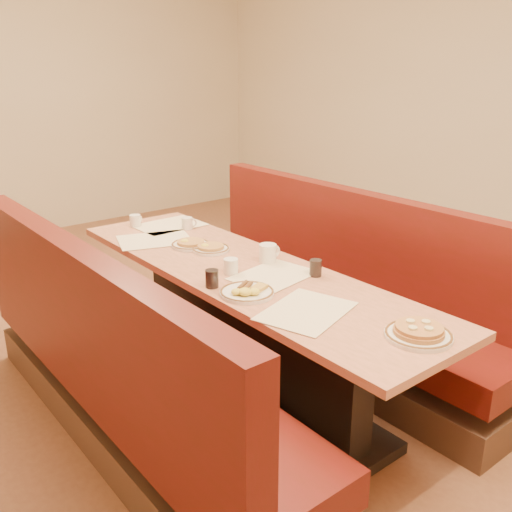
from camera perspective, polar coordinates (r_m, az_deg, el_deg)
ground at (r=3.38m, az=-1.20°, el=-13.26°), size 8.00×8.00×0.00m
room_envelope at (r=2.86m, az=-1.48°, el=21.53°), size 6.04×8.04×2.82m
diner_table at (r=3.20m, az=-1.25°, el=-7.58°), size 0.70×2.50×0.75m
booth_left at (r=2.87m, az=-13.15°, el=-11.71°), size 0.55×2.50×1.05m
booth_right at (r=3.65m, az=7.93°, el=-4.48°), size 0.55×2.50×1.05m
placemat_near_left at (r=2.54m, az=5.05°, el=-5.50°), size 0.50×0.43×0.00m
placemat_near_right at (r=2.94m, az=1.77°, el=-1.94°), size 0.46×0.38×0.00m
placemat_far_left at (r=3.58m, az=-10.10°, el=1.62°), size 0.52×0.45×0.00m
placemat_far_right at (r=3.88m, az=-8.65°, el=3.07°), size 0.44×0.34×0.00m
pancake_plate at (r=2.39m, az=15.95°, el=-7.40°), size 0.27×0.27×0.06m
eggs_plate at (r=2.71m, az=-0.89°, el=-3.59°), size 0.26×0.26×0.05m
extra_plate_mid at (r=3.34m, az=-4.56°, el=0.77°), size 0.22×0.22×0.04m
extra_plate_far at (r=3.42m, az=-6.57°, el=1.20°), size 0.23×0.23×0.05m
coffee_mug_a at (r=3.13m, az=1.24°, el=0.31°), size 0.14×0.10×0.10m
coffee_mug_b at (r=2.97m, az=-2.50°, el=-0.98°), size 0.10×0.08×0.08m
coffee_mug_c at (r=3.78m, az=-6.86°, el=3.29°), size 0.10×0.07×0.08m
coffee_mug_d at (r=3.90m, az=-11.96°, el=3.51°), size 0.10×0.07×0.08m
soda_tumbler_near at (r=2.79m, az=-4.43°, el=-2.27°), size 0.07×0.07×0.09m
soda_tumbler_mid at (r=2.95m, az=5.98°, el=-1.19°), size 0.06×0.06×0.09m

